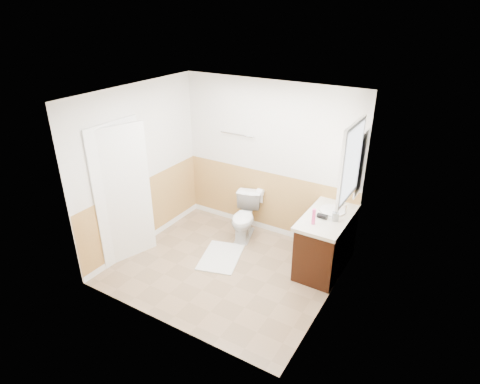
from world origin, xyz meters
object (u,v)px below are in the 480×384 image
Objects in this scene: lotion_bottle at (314,217)px; bath_mat at (221,257)px; toilet at (245,217)px; soap_dispenser at (336,215)px; vanity_cabinet at (326,243)px.

bath_mat is at bearing -168.86° from lotion_bottle.
lotion_bottle is (1.31, -0.45, 0.60)m from toilet.
soap_dispenser is at bearing 17.99° from bath_mat.
bath_mat is 1.86m from soap_dispenser.
soap_dispenser is (1.53, 0.50, 0.93)m from bath_mat.
lotion_bottle is (-0.10, -0.33, 0.56)m from vanity_cabinet.
bath_mat is at bearing -162.01° from soap_dispenser.
lotion_bottle is (1.31, 0.26, 0.95)m from bath_mat.
soap_dispenser is at bearing -36.24° from vanity_cabinet.
bath_mat is 4.44× the size of soap_dispenser.
soap_dispenser is at bearing 47.39° from lotion_bottle.
vanity_cabinet is 0.66m from lotion_bottle.
soap_dispenser reaches higher than toilet.
vanity_cabinet is at bearing 143.76° from soap_dispenser.
vanity_cabinet reaches higher than bath_mat.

